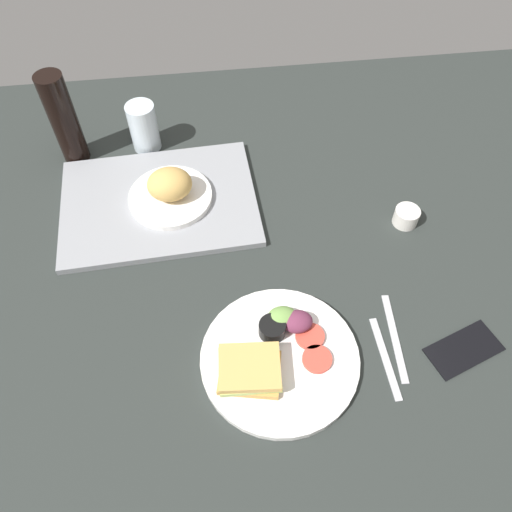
% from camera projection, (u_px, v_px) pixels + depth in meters
% --- Properties ---
extents(ground_plane, '(1.90, 1.50, 0.03)m').
position_uv_depth(ground_plane, '(248.00, 283.00, 1.08)').
color(ground_plane, '#282D2B').
extents(serving_tray, '(0.47, 0.35, 0.02)m').
position_uv_depth(serving_tray, '(159.00, 202.00, 1.18)').
color(serving_tray, gray).
rests_on(serving_tray, ground_plane).
extents(bread_plate_near, '(0.19, 0.19, 0.08)m').
position_uv_depth(bread_plate_near, '(170.00, 190.00, 1.15)').
color(bread_plate_near, white).
rests_on(bread_plate_near, serving_tray).
extents(plate_with_salad, '(0.30, 0.30, 0.05)m').
position_uv_depth(plate_with_salad, '(276.00, 355.00, 0.94)').
color(plate_with_salad, white).
rests_on(plate_with_salad, ground_plane).
extents(drinking_glass, '(0.07, 0.07, 0.13)m').
position_uv_depth(drinking_glass, '(144.00, 127.00, 1.26)').
color(drinking_glass, silver).
rests_on(drinking_glass, ground_plane).
extents(soda_bottle, '(0.06, 0.06, 0.23)m').
position_uv_depth(soda_bottle, '(64.00, 119.00, 1.19)').
color(soda_bottle, black).
rests_on(soda_bottle, ground_plane).
extents(espresso_cup, '(0.06, 0.06, 0.04)m').
position_uv_depth(espresso_cup, '(406.00, 217.00, 1.14)').
color(espresso_cup, silver).
rests_on(espresso_cup, ground_plane).
extents(fork, '(0.02, 0.17, 0.01)m').
position_uv_depth(fork, '(385.00, 358.00, 0.96)').
color(fork, '#B7B7BC').
rests_on(fork, ground_plane).
extents(knife, '(0.03, 0.19, 0.01)m').
position_uv_depth(knife, '(395.00, 337.00, 0.98)').
color(knife, '#B7B7BC').
rests_on(knife, ground_plane).
extents(cell_phone, '(0.16, 0.12, 0.01)m').
position_uv_depth(cell_phone, '(464.00, 349.00, 0.97)').
color(cell_phone, black).
rests_on(cell_phone, ground_plane).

